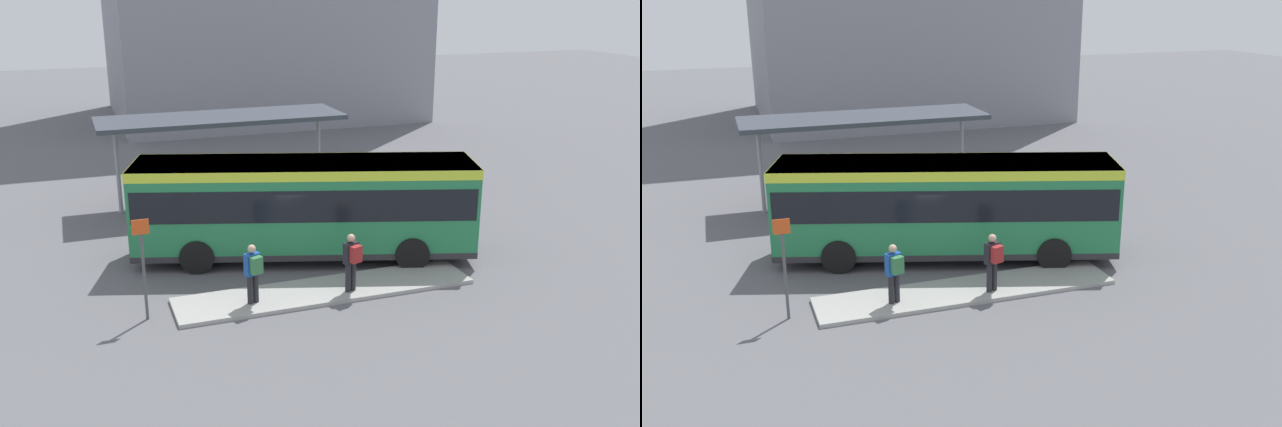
% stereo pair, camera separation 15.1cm
% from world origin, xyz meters
% --- Properties ---
extents(ground_plane, '(120.00, 120.00, 0.00)m').
position_xyz_m(ground_plane, '(0.00, 0.00, 0.00)').
color(ground_plane, '#5B5B60').
extents(curb_island, '(8.74, 1.80, 0.12)m').
position_xyz_m(curb_island, '(-0.33, -2.87, 0.06)').
color(curb_island, '#9E9E99').
rests_on(curb_island, ground_plane).
extents(city_bus, '(11.01, 5.70, 3.20)m').
position_xyz_m(city_bus, '(0.01, -0.00, 1.86)').
color(city_bus, '#237A47').
rests_on(city_bus, ground_plane).
extents(pedestrian_waiting, '(0.48, 0.53, 1.72)m').
position_xyz_m(pedestrian_waiting, '(0.31, -3.29, 1.11)').
color(pedestrian_waiting, '#232328').
rests_on(pedestrian_waiting, curb_island).
extents(pedestrian_companion, '(0.48, 0.52, 1.70)m').
position_xyz_m(pedestrian_companion, '(-2.52, -3.11, 1.10)').
color(pedestrian_companion, '#232328').
rests_on(pedestrian_companion, curb_island).
extents(bicycle_white, '(0.48, 1.75, 0.75)m').
position_xyz_m(bicycle_white, '(8.86, 4.56, 0.38)').
color(bicycle_white, black).
rests_on(bicycle_white, ground_plane).
extents(bicycle_red, '(0.48, 1.72, 0.75)m').
position_xyz_m(bicycle_red, '(9.18, 5.45, 0.37)').
color(bicycle_red, black).
rests_on(bicycle_red, ground_plane).
extents(bicycle_green, '(0.48, 1.67, 0.72)m').
position_xyz_m(bicycle_green, '(9.10, 6.34, 0.36)').
color(bicycle_green, black).
rests_on(bicycle_green, ground_plane).
extents(station_shelter, '(9.62, 3.03, 3.57)m').
position_xyz_m(station_shelter, '(-1.12, 6.92, 3.42)').
color(station_shelter, '#383D47').
rests_on(station_shelter, ground_plane).
extents(potted_planter_near_shelter, '(0.78, 0.78, 1.26)m').
position_xyz_m(potted_planter_near_shelter, '(1.52, 4.13, 0.66)').
color(potted_planter_near_shelter, slate).
rests_on(potted_planter_near_shelter, ground_plane).
extents(potted_planter_far_side, '(1.01, 1.01, 1.42)m').
position_xyz_m(potted_planter_far_side, '(-2.22, 4.80, 0.73)').
color(potted_planter_far_side, slate).
rests_on(potted_planter_far_side, ground_plane).
extents(platform_sign, '(0.44, 0.08, 2.80)m').
position_xyz_m(platform_sign, '(-5.39, -2.87, 1.56)').
color(platform_sign, '#4C4C51').
rests_on(platform_sign, ground_plane).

